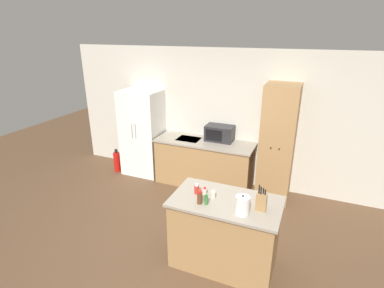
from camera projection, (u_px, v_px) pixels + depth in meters
The scene contains 15 objects.
ground_plane at pixel (192, 254), 4.13m from camera, with size 14.00×14.00×0.00m, color brown.
wall_back at pixel (239, 120), 5.66m from camera, with size 7.20×0.06×2.60m.
refrigerator at pixel (143, 133), 6.22m from camera, with size 0.79×0.65×1.77m.
back_counter at pixel (204, 163), 5.87m from camera, with size 1.90×0.69×0.91m.
pantry_cabinet at pixel (278, 144), 5.18m from camera, with size 0.56×0.64×2.08m.
kitchen_island at pixel (225, 232), 3.82m from camera, with size 1.34×0.77×0.95m.
microwave at pixel (220, 133), 5.68m from camera, with size 0.53×0.33×0.30m.
knife_block at pixel (261, 202), 3.42m from camera, with size 0.12×0.08×0.32m.
spice_bottle_tall_dark at pixel (200, 197), 3.56m from camera, with size 0.06×0.06×0.17m.
spice_bottle_short_red at pixel (197, 189), 3.79m from camera, with size 0.06×0.06×0.13m.
spice_bottle_amber_oil at pixel (206, 200), 3.56m from camera, with size 0.05×0.05×0.12m.
spice_bottle_green_herb at pixel (213, 194), 3.70m from camera, with size 0.06×0.06×0.10m.
spice_bottle_pale_salt at pixel (205, 191), 3.77m from camera, with size 0.05×0.05×0.10m.
kettle at pixel (242, 205), 3.36m from camera, with size 0.16×0.16×0.24m.
fire_extinguisher at pixel (117, 161), 6.49m from camera, with size 0.14×0.14×0.50m.
Camera 1 is at (1.28, -3.04, 2.90)m, focal length 28.00 mm.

